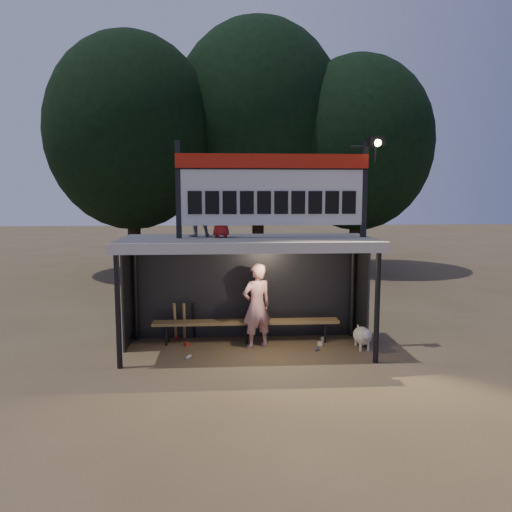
# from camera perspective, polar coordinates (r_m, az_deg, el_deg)

# --- Properties ---
(ground) EXTENTS (80.00, 80.00, 0.00)m
(ground) POSITION_cam_1_polar(r_m,az_deg,el_deg) (10.42, -0.97, -10.71)
(ground) COLOR brown
(ground) RESTS_ON ground
(player) EXTENTS (0.76, 0.65, 1.77)m
(player) POSITION_cam_1_polar(r_m,az_deg,el_deg) (10.38, 0.09, -5.71)
(player) COLOR white
(player) RESTS_ON ground
(child_a) EXTENTS (0.68, 0.60, 1.15)m
(child_a) POSITION_cam_1_polar(r_m,az_deg,el_deg) (10.28, -6.87, 5.43)
(child_a) COLOR gray
(child_a) RESTS_ON dugout_shelter
(child_b) EXTENTS (0.45, 0.32, 0.87)m
(child_b) POSITION_cam_1_polar(r_m,az_deg,el_deg) (10.05, -4.01, 4.63)
(child_b) COLOR #B21E1B
(child_b) RESTS_ON dugout_shelter
(dugout_shelter) EXTENTS (5.10, 2.08, 2.32)m
(dugout_shelter) POSITION_cam_1_polar(r_m,az_deg,el_deg) (10.25, -1.06, -0.42)
(dugout_shelter) COLOR #3E3E41
(dugout_shelter) RESTS_ON ground
(scoreboard_assembly) EXTENTS (4.10, 0.27, 1.99)m
(scoreboard_assembly) POSITION_cam_1_polar(r_m,az_deg,el_deg) (9.95, 2.23, 7.88)
(scoreboard_assembly) COLOR black
(scoreboard_assembly) RESTS_ON dugout_shelter
(bench) EXTENTS (4.00, 0.35, 0.48)m
(bench) POSITION_cam_1_polar(r_m,az_deg,el_deg) (10.82, -1.12, -7.63)
(bench) COLOR olive
(bench) RESTS_ON ground
(tree_left) EXTENTS (6.46, 6.46, 9.27)m
(tree_left) POSITION_cam_1_polar(r_m,az_deg,el_deg) (20.35, -14.07, 13.52)
(tree_left) COLOR black
(tree_left) RESTS_ON ground
(tree_mid) EXTENTS (7.22, 7.22, 10.36)m
(tree_mid) POSITION_cam_1_polar(r_m,az_deg,el_deg) (21.66, 0.23, 15.07)
(tree_mid) COLOR black
(tree_mid) RESTS_ON ground
(tree_right) EXTENTS (6.08, 6.08, 8.72)m
(tree_right) POSITION_cam_1_polar(r_m,az_deg,el_deg) (21.21, 11.53, 12.43)
(tree_right) COLOR black
(tree_right) RESTS_ON ground
(dog) EXTENTS (0.36, 0.81, 0.49)m
(dog) POSITION_cam_1_polar(r_m,az_deg,el_deg) (10.66, 12.10, -8.90)
(dog) COLOR white
(dog) RESTS_ON ground
(bats) EXTENTS (0.48, 0.33, 0.84)m
(bats) POSITION_cam_1_polar(r_m,az_deg,el_deg) (11.11, -8.20, -7.33)
(bats) COLOR #A17F4B
(bats) RESTS_ON ground
(litter) EXTENTS (3.33, 1.41, 0.08)m
(litter) POSITION_cam_1_polar(r_m,az_deg,el_deg) (10.64, -0.30, -10.11)
(litter) COLOR red
(litter) RESTS_ON ground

